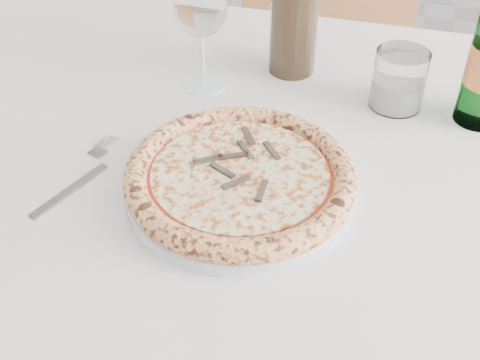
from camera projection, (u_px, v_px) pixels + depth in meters
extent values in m
cube|color=brown|center=(257.00, 162.00, 0.88)|extent=(1.51, 0.89, 0.04)
cube|color=white|center=(258.00, 149.00, 0.86)|extent=(1.57, 0.95, 0.01)
cube|color=white|center=(306.00, 67.00, 1.28)|extent=(1.55, 0.01, 0.22)
cylinder|color=brown|center=(25.00, 150.00, 1.52)|extent=(0.06, 0.06, 0.71)
cube|color=brown|center=(331.00, 98.00, 1.54)|extent=(0.56, 0.56, 0.04)
cylinder|color=brown|center=(382.00, 130.00, 1.84)|extent=(0.04, 0.04, 0.43)
cylinder|color=brown|center=(407.00, 219.00, 1.53)|extent=(0.04, 0.04, 0.43)
cylinder|color=brown|center=(252.00, 128.00, 1.84)|extent=(0.04, 0.04, 0.43)
cylinder|color=brown|center=(251.00, 217.00, 1.54)|extent=(0.04, 0.04, 0.43)
cylinder|color=silver|center=(240.00, 188.00, 0.78)|extent=(0.30, 0.30, 0.01)
torus|color=silver|center=(240.00, 185.00, 0.78)|extent=(0.30, 0.30, 0.01)
cylinder|color=tan|center=(240.00, 180.00, 0.77)|extent=(0.29, 0.29, 0.01)
torus|color=#E0995A|center=(240.00, 175.00, 0.77)|extent=(0.30, 0.30, 0.03)
cylinder|color=red|center=(240.00, 175.00, 0.77)|extent=(0.25, 0.25, 0.00)
cylinder|color=#FFE8B3|center=(240.00, 173.00, 0.77)|extent=(0.23, 0.23, 0.00)
cube|color=#473C31|center=(262.00, 174.00, 0.76)|extent=(0.04, 0.01, 0.00)
cube|color=#473C31|center=(271.00, 159.00, 0.78)|extent=(0.03, 0.03, 0.00)
cube|color=#473C31|center=(252.00, 142.00, 0.81)|extent=(0.01, 0.04, 0.00)
cube|color=#473C31|center=(227.00, 156.00, 0.79)|extent=(0.03, 0.03, 0.00)
cube|color=#473C31|center=(201.00, 164.00, 0.78)|extent=(0.04, 0.01, 0.00)
cube|color=#473C31|center=(191.00, 189.00, 0.74)|extent=(0.03, 0.03, 0.00)
cube|color=#473C31|center=(232.00, 190.00, 0.74)|extent=(0.01, 0.04, 0.00)
cube|color=#473C31|center=(264.00, 196.00, 0.73)|extent=(0.03, 0.03, 0.00)
cube|color=gray|center=(71.00, 189.00, 0.79)|extent=(0.06, 0.12, 0.00)
cube|color=gray|center=(96.00, 155.00, 0.85)|extent=(0.03, 0.03, 0.00)
cylinder|color=gray|center=(98.00, 144.00, 0.87)|extent=(0.00, 0.03, 0.00)
cylinder|color=gray|center=(102.00, 144.00, 0.86)|extent=(0.00, 0.03, 0.00)
cylinder|color=gray|center=(105.00, 145.00, 0.86)|extent=(0.00, 0.03, 0.00)
cylinder|color=gray|center=(109.00, 145.00, 0.86)|extent=(0.00, 0.03, 0.00)
cylinder|color=white|center=(204.00, 84.00, 0.99)|extent=(0.07, 0.07, 0.00)
cylinder|color=white|center=(203.00, 57.00, 0.96)|extent=(0.01, 0.01, 0.09)
ellipsoid|color=white|center=(201.00, 5.00, 0.91)|extent=(0.08, 0.08, 0.10)
cylinder|color=white|center=(399.00, 80.00, 0.92)|extent=(0.08, 0.08, 0.09)
cylinder|color=white|center=(397.00, 92.00, 0.93)|extent=(0.07, 0.07, 0.04)
cylinder|color=black|center=(295.00, 9.00, 0.96)|extent=(0.08, 0.08, 0.22)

